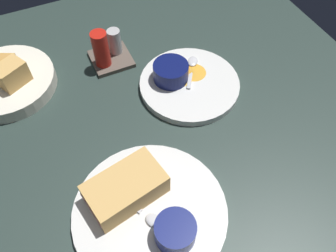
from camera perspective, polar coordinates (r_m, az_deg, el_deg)
The scene contains 11 objects.
ground_plane at distance 67.71cm, azimuth -3.66°, elevation -4.57°, with size 110.00×110.00×3.00cm, color #283833.
plate_sandwich_main at distance 59.71cm, azimuth -3.01°, elevation -14.24°, with size 26.21×26.21×1.60cm, color silver.
sandwich_half_near at distance 58.30cm, azimuth -7.09°, elevation -10.32°, with size 14.38×10.01×4.80cm.
ramekin_dark_sauce at distance 55.48cm, azimuth 1.22°, elevation -17.15°, with size 6.65×6.65×3.93cm.
spoon_by_dark_ramekin at distance 58.24cm, azimuth -3.38°, elevation -14.85°, with size 6.35×9.22×0.80cm.
plate_chips_companion at distance 75.75cm, azimuth 3.60°, elevation 6.95°, with size 21.89×21.89×1.60cm, color silver.
ramekin_light_gravy at distance 74.31cm, azimuth 0.46°, elevation 9.09°, with size 7.68×7.68×3.84cm.
spoon_by_gravy_ramekin at distance 78.22cm, azimuth 4.03°, elevation 10.04°, with size 6.66×9.06×0.80cm.
plantain_chip_scatter at distance 76.50cm, azimuth 3.29°, elevation 8.77°, with size 10.31×7.49×0.60cm.
bread_basket_rear at distance 82.43cm, azimuth -25.31°, elevation 6.86°, with size 20.90×20.90×7.85cm.
condiment_caddy at distance 80.69cm, azimuth -9.97°, elevation 12.32°, with size 9.00×9.00×9.50cm.
Camera 1 is at (-10.77, -33.66, 56.25)cm, focal length 36.47 mm.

